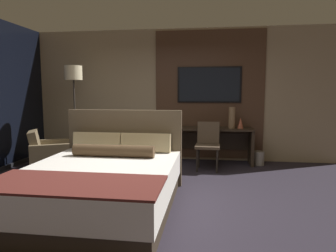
# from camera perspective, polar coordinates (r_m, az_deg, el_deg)

# --- Properties ---
(ground_plane) EXTENTS (16.00, 16.00, 0.00)m
(ground_plane) POSITION_cam_1_polar(r_m,az_deg,el_deg) (4.24, -4.12, -13.77)
(ground_plane) COLOR #28232D
(wall_back_tv_panel) EXTENTS (7.20, 0.09, 2.80)m
(wall_back_tv_panel) POSITION_cam_1_polar(r_m,az_deg,el_deg) (6.52, 1.50, 5.93)
(wall_back_tv_panel) COLOR tan
(wall_back_tv_panel) RESTS_ON ground_plane
(bed) EXTENTS (1.82, 2.27, 1.19)m
(bed) POSITION_cam_1_polar(r_m,az_deg,el_deg) (3.94, -12.42, -10.49)
(bed) COLOR #33281E
(bed) RESTS_ON ground_plane
(desk) EXTENTS (1.78, 0.56, 0.74)m
(desk) POSITION_cam_1_polar(r_m,az_deg,el_deg) (6.25, 7.68, -2.41)
(desk) COLOR #2D2319
(desk) RESTS_ON ground_plane
(tv) EXTENTS (1.33, 0.04, 0.75)m
(tv) POSITION_cam_1_polar(r_m,az_deg,el_deg) (6.41, 7.84, 7.81)
(tv) COLOR black
(desk_chair) EXTENTS (0.47, 0.47, 0.90)m
(desk_chair) POSITION_cam_1_polar(r_m,az_deg,el_deg) (5.72, 7.63, -2.87)
(desk_chair) COLOR #4C3D2D
(desk_chair) RESTS_ON ground_plane
(armchair_by_window) EXTENTS (0.97, 0.99, 0.76)m
(armchair_by_window) POSITION_cam_1_polar(r_m,az_deg,el_deg) (6.11, -21.62, -5.37)
(armchair_by_window) COLOR brown
(armchair_by_window) RESTS_ON ground_plane
(floor_lamp) EXTENTS (0.34, 0.34, 1.98)m
(floor_lamp) POSITION_cam_1_polar(r_m,az_deg,el_deg) (6.28, -17.53, 8.12)
(floor_lamp) COLOR #282623
(floor_lamp) RESTS_ON ground_plane
(vase_tall) EXTENTS (0.13, 0.13, 0.43)m
(vase_tall) POSITION_cam_1_polar(r_m,az_deg,el_deg) (6.14, 12.06, 1.55)
(vase_tall) COLOR #846647
(vase_tall) RESTS_ON desk
(vase_short) EXTENTS (0.12, 0.12, 0.22)m
(vase_short) POSITION_cam_1_polar(r_m,az_deg,el_deg) (6.19, 13.64, 0.56)
(vase_short) COLOR #B2563D
(vase_short) RESTS_ON desk
(waste_bin) EXTENTS (0.22, 0.22, 0.28)m
(waste_bin) POSITION_cam_1_polar(r_m,az_deg,el_deg) (6.33, 16.87, -5.88)
(waste_bin) COLOR gray
(waste_bin) RESTS_ON ground_plane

